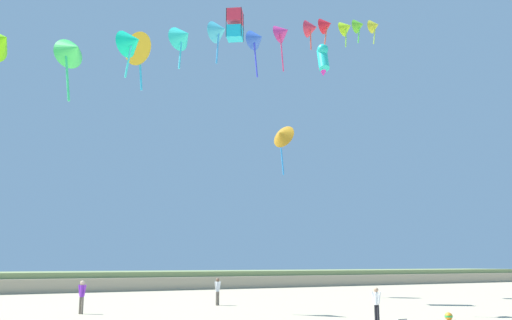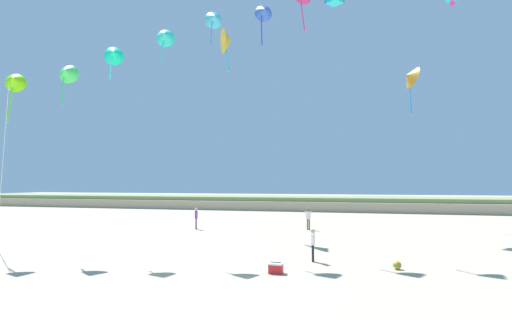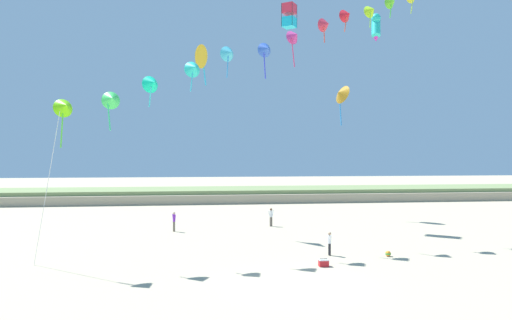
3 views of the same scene
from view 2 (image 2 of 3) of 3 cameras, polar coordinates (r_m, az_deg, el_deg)
name	(u,v)px [view 2 (image 2 of 3)]	position (r m, az deg, el deg)	size (l,w,h in m)	color
ground_plane	(192,291)	(14.62, -9.10, -17.95)	(240.00, 240.00, 0.00)	tan
dune_ridge	(322,203)	(57.47, 9.34, -6.08)	(120.00, 11.49, 1.78)	tan
person_near_left	(196,217)	(32.68, -8.54, -8.04)	(0.38, 0.56, 1.71)	#726656
person_near_right	(313,243)	(19.41, 8.12, -11.61)	(0.21, 0.54, 1.54)	black
person_mid_center	(308,217)	(32.19, 7.49, -8.14)	(0.57, 0.33, 1.69)	#726656
kite_banner_string	(283,0)	(27.26, 3.84, 21.89)	(30.47, 14.88, 22.17)	#75ED0F
large_kite_low_lead	(410,77)	(38.90, 21.11, 11.05)	(2.00, 2.41, 4.54)	#C2851C
large_kite_outer_drift	(227,41)	(33.52, -4.14, 16.58)	(1.78, 2.17, 3.52)	gold
beach_cooler	(276,268)	(16.97, 2.85, -15.18)	(0.58, 0.41, 0.46)	red
beach_ball	(397,265)	(18.71, 19.51, -13.98)	(0.36, 0.36, 0.36)	orange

